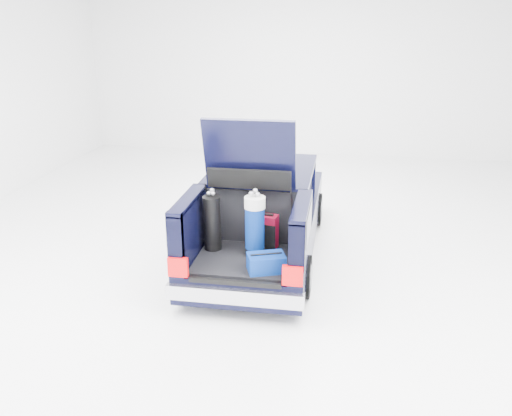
% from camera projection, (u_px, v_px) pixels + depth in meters
% --- Properties ---
extents(ground, '(14.00, 14.00, 0.00)m').
position_uv_depth(ground, '(261.00, 253.00, 9.08)').
color(ground, white).
rests_on(ground, ground).
extents(car, '(1.87, 4.65, 2.47)m').
position_uv_depth(car, '(262.00, 213.00, 8.95)').
color(car, black).
rests_on(car, ground).
extents(red_suitcase, '(0.34, 0.26, 0.52)m').
position_uv_depth(red_suitcase, '(266.00, 232.00, 7.75)').
color(red_suitcase, '#640315').
rests_on(red_suitcase, car).
extents(black_golf_bag, '(0.28, 0.30, 0.89)m').
position_uv_depth(black_golf_bag, '(212.00, 223.00, 7.65)').
color(black_golf_bag, black).
rests_on(black_golf_bag, car).
extents(blue_golf_bag, '(0.36, 0.36, 0.97)m').
position_uv_depth(blue_golf_bag, '(255.00, 226.00, 7.44)').
color(blue_golf_bag, black).
rests_on(blue_golf_bag, car).
extents(blue_duffel, '(0.56, 0.46, 0.25)m').
position_uv_depth(blue_duffel, '(266.00, 263.00, 7.08)').
color(blue_duffel, navy).
rests_on(blue_duffel, car).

